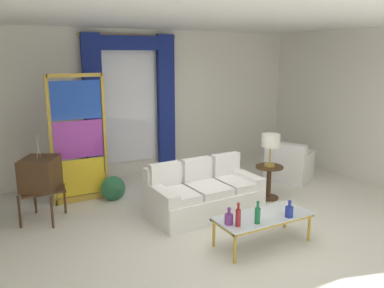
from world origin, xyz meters
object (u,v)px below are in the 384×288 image
bottle_amber_squat (257,214)px  vintage_tv (40,175)px  bottle_crystal_tall (229,218)px  table_lamp_brass (271,142)px  bottle_ruby_flask (238,217)px  round_side_table (269,179)px  couch_white_long (202,194)px  stained_glass_divider (79,142)px  armchair_white (289,166)px  coffee_table (263,218)px  bottle_blue_decanter (289,211)px  peacock_figurine (115,189)px

bottle_amber_squat → vintage_tv: bearing=133.1°
bottle_crystal_tall → table_lamp_brass: 2.25m
bottle_amber_squat → table_lamp_brass: (1.41, 1.48, 0.50)m
bottle_ruby_flask → round_side_table: 2.20m
couch_white_long → stained_glass_divider: size_ratio=0.81×
stained_glass_divider → couch_white_long: bearing=-41.7°
vintage_tv → stained_glass_divider: (0.72, 0.54, 0.33)m
vintage_tv → armchair_white: 4.74m
coffee_table → bottle_blue_decanter: bottle_blue_decanter is taller
coffee_table → table_lamp_brass: 1.89m
coffee_table → bottle_crystal_tall: 0.56m
bottle_ruby_flask → bottle_crystal_tall: bearing=123.7°
armchair_white → round_side_table: (-1.06, -0.66, 0.07)m
couch_white_long → bottle_crystal_tall: bearing=-106.5°
bottle_amber_squat → vintage_tv: 3.29m
couch_white_long → round_side_table: couch_white_long is taller
bottle_crystal_tall → stained_glass_divider: stained_glass_divider is taller
coffee_table → armchair_white: (2.24, 1.97, -0.08)m
vintage_tv → table_lamp_brass: vintage_tv is taller
couch_white_long → armchair_white: bearing=14.6°
couch_white_long → bottle_amber_squat: 1.53m
coffee_table → bottle_ruby_flask: bearing=-167.3°
coffee_table → bottle_crystal_tall: bearing=-179.3°
coffee_table → bottle_blue_decanter: 0.36m
bottle_amber_squat → stained_glass_divider: bearing=117.4°
couch_white_long → round_side_table: size_ratio=3.01×
couch_white_long → bottle_crystal_tall: (-0.40, -1.36, 0.18)m
couch_white_long → round_side_table: 1.34m
vintage_tv → round_side_table: size_ratio=2.26×
armchair_white → stained_glass_divider: bearing=168.6°
vintage_tv → table_lamp_brass: 3.78m
bottle_blue_decanter → stained_glass_divider: bearing=124.1°
coffee_table → peacock_figurine: (-1.25, 2.47, -0.15)m
vintage_tv → stained_glass_divider: bearing=37.0°
bottle_blue_decanter → peacock_figurine: bearing=119.6°
vintage_tv → table_lamp_brass: (3.65, -0.92, 0.30)m
couch_white_long → vintage_tv: 2.51m
couch_white_long → bottle_amber_squat: couch_white_long is taller
coffee_table → bottle_ruby_flask: size_ratio=4.20×
coffee_table → bottle_crystal_tall: size_ratio=5.79×
armchair_white → bottle_blue_decanter: bearing=-132.2°
vintage_tv → stained_glass_divider: size_ratio=0.61×
bottle_crystal_tall → couch_white_long: bearing=73.5°
table_lamp_brass → bottle_amber_squat: bearing=-133.7°
peacock_figurine → bottle_amber_squat: bearing=-68.8°
armchair_white → peacock_figurine: armchair_white is taller
bottle_amber_squat → coffee_table: bearing=36.2°
peacock_figurine → bottle_crystal_tall: bearing=-74.3°
armchair_white → stained_glass_divider: 4.14m
armchair_white → table_lamp_brass: size_ratio=1.95×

